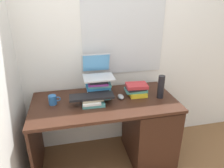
# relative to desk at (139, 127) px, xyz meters

# --- Properties ---
(ground_plane) EXTENTS (6.00, 6.00, 0.00)m
(ground_plane) POSITION_rel_desk_xyz_m (-0.37, 0.03, -0.41)
(ground_plane) COLOR brown
(wall_back) EXTENTS (6.00, 0.06, 2.60)m
(wall_back) POSITION_rel_desk_xyz_m (-0.36, 0.42, 0.89)
(wall_back) COLOR white
(wall_back) RESTS_ON ground
(wall_left) EXTENTS (0.05, 6.00, 2.60)m
(wall_left) POSITION_rel_desk_xyz_m (-1.22, 0.03, 0.89)
(wall_left) COLOR silver
(wall_left) RESTS_ON ground
(desk) EXTENTS (1.43, 0.70, 0.76)m
(desk) POSITION_rel_desk_xyz_m (0.00, 0.00, 0.00)
(desk) COLOR #381E14
(desk) RESTS_ON ground
(book_stack_tall) EXTENTS (0.26, 0.22, 0.20)m
(book_stack_tall) POSITION_rel_desk_xyz_m (-0.41, 0.14, 0.44)
(book_stack_tall) COLOR teal
(book_stack_tall) RESTS_ON desk
(book_stack_keyboard_riser) EXTENTS (0.22, 0.18, 0.07)m
(book_stack_keyboard_riser) POSITION_rel_desk_xyz_m (-0.49, -0.01, 0.38)
(book_stack_keyboard_riser) COLOR teal
(book_stack_keyboard_riser) RESTS_ON desk
(book_stack_side) EXTENTS (0.23, 0.18, 0.13)m
(book_stack_side) POSITION_rel_desk_xyz_m (-0.01, 0.08, 0.41)
(book_stack_side) COLOR yellow
(book_stack_side) RESTS_ON desk
(laptop) EXTENTS (0.31, 0.28, 0.22)m
(laptop) POSITION_rel_desk_xyz_m (-0.40, 0.19, 0.60)
(laptop) COLOR #B7BABF
(laptop) RESTS_ON book_stack_tall
(keyboard) EXTENTS (0.42, 0.15, 0.02)m
(keyboard) POSITION_rel_desk_xyz_m (-0.50, -0.01, 0.43)
(keyboard) COLOR black
(keyboard) RESTS_ON book_stack_keyboard_riser
(computer_mouse) EXTENTS (0.06, 0.10, 0.04)m
(computer_mouse) POSITION_rel_desk_xyz_m (-0.19, 0.05, 0.36)
(computer_mouse) COLOR #A5A8AD
(computer_mouse) RESTS_ON desk
(mug) EXTENTS (0.11, 0.08, 0.09)m
(mug) POSITION_rel_desk_xyz_m (-0.86, 0.07, 0.39)
(mug) COLOR #265999
(mug) RESTS_ON desk
(water_bottle) EXTENTS (0.07, 0.07, 0.24)m
(water_bottle) POSITION_rel_desk_xyz_m (0.20, -0.02, 0.46)
(water_bottle) COLOR black
(water_bottle) RESTS_ON desk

